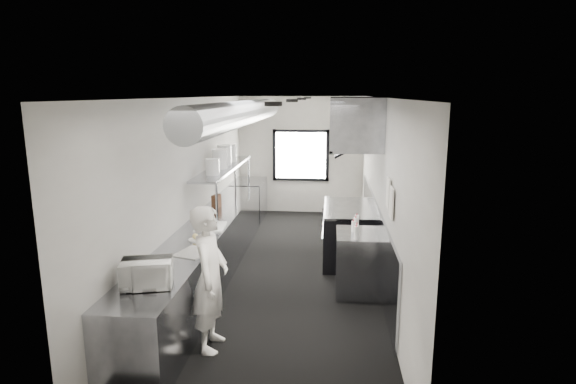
% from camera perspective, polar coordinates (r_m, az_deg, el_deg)
% --- Properties ---
extents(floor, '(3.00, 8.00, 0.01)m').
position_cam_1_polar(floor, '(7.80, -0.42, -9.62)').
color(floor, black).
rests_on(floor, ground).
extents(ceiling, '(3.00, 8.00, 0.01)m').
position_cam_1_polar(ceiling, '(7.26, -0.45, 11.41)').
color(ceiling, silver).
rests_on(ceiling, wall_back).
extents(wall_back, '(3.00, 0.02, 2.80)m').
position_cam_1_polar(wall_back, '(11.34, 1.57, 4.49)').
color(wall_back, beige).
rests_on(wall_back, floor).
extents(wall_front, '(3.00, 0.02, 2.80)m').
position_cam_1_polar(wall_front, '(3.61, -6.86, -12.05)').
color(wall_front, beige).
rests_on(wall_front, floor).
extents(wall_left, '(0.02, 8.00, 2.80)m').
position_cam_1_polar(wall_left, '(7.70, -11.62, 0.70)').
color(wall_left, beige).
rests_on(wall_left, floor).
extents(wall_right, '(0.02, 8.00, 2.80)m').
position_cam_1_polar(wall_right, '(7.41, 11.19, 0.29)').
color(wall_right, beige).
rests_on(wall_right, floor).
extents(wall_cladding, '(0.03, 5.50, 1.10)m').
position_cam_1_polar(wall_cladding, '(7.91, 10.58, -5.31)').
color(wall_cladding, gray).
rests_on(wall_cladding, wall_right).
extents(hvac_duct, '(0.40, 6.40, 0.40)m').
position_cam_1_polar(hvac_duct, '(7.76, -5.37, 9.55)').
color(hvac_duct, '#93989B').
rests_on(hvac_duct, ceiling).
extents(service_window, '(1.36, 0.05, 1.25)m').
position_cam_1_polar(service_window, '(11.31, 1.56, 4.46)').
color(service_window, white).
rests_on(service_window, wall_back).
extents(exhaust_hood, '(0.81, 2.20, 0.88)m').
position_cam_1_polar(exhaust_hood, '(7.95, 8.04, 8.38)').
color(exhaust_hood, gray).
rests_on(exhaust_hood, ceiling).
extents(prep_counter, '(0.70, 6.00, 0.90)m').
position_cam_1_polar(prep_counter, '(7.38, -9.80, -7.35)').
color(prep_counter, gray).
rests_on(prep_counter, floor).
extents(pass_shelf, '(0.45, 3.00, 0.68)m').
position_cam_1_polar(pass_shelf, '(8.55, -7.75, 2.86)').
color(pass_shelf, gray).
rests_on(pass_shelf, prep_counter).
extents(range, '(0.88, 1.60, 0.94)m').
position_cam_1_polar(range, '(8.28, 7.25, -4.99)').
color(range, black).
rests_on(range, floor).
extents(bottle_station, '(0.65, 0.80, 0.90)m').
position_cam_1_polar(bottle_station, '(6.97, 8.55, -8.49)').
color(bottle_station, gray).
rests_on(bottle_station, floor).
extents(far_work_table, '(0.70, 1.20, 0.90)m').
position_cam_1_polar(far_work_table, '(10.86, -4.80, -0.98)').
color(far_work_table, gray).
rests_on(far_work_table, floor).
extents(notice_sheet_a, '(0.02, 0.28, 0.38)m').
position_cam_1_polar(notice_sheet_a, '(6.20, 12.09, -0.11)').
color(notice_sheet_a, white).
rests_on(notice_sheet_a, wall_right).
extents(notice_sheet_b, '(0.02, 0.28, 0.38)m').
position_cam_1_polar(notice_sheet_b, '(5.87, 12.46, -1.29)').
color(notice_sheet_b, white).
rests_on(notice_sheet_b, wall_right).
extents(line_cook, '(0.41, 0.61, 1.67)m').
position_cam_1_polar(line_cook, '(5.40, -9.45, -10.31)').
color(line_cook, white).
rests_on(line_cook, floor).
extents(microwave, '(0.55, 0.47, 0.28)m').
position_cam_1_polar(microwave, '(5.12, -16.80, -9.45)').
color(microwave, white).
rests_on(microwave, prep_counter).
extents(deli_tub_a, '(0.20, 0.20, 0.11)m').
position_cam_1_polar(deli_tub_a, '(5.47, -17.22, -9.06)').
color(deli_tub_a, '#A7AFA1').
rests_on(deli_tub_a, prep_counter).
extents(deli_tub_b, '(0.13, 0.13, 0.09)m').
position_cam_1_polar(deli_tub_b, '(5.63, -16.83, -8.53)').
color(deli_tub_b, '#A7AFA1').
rests_on(deli_tub_b, prep_counter).
extents(newspaper, '(0.47, 0.53, 0.01)m').
position_cam_1_polar(newspaper, '(6.05, -11.43, -7.20)').
color(newspaper, silver).
rests_on(newspaper, prep_counter).
extents(small_plate, '(0.24, 0.24, 0.02)m').
position_cam_1_polar(small_plate, '(6.54, -11.20, -5.70)').
color(small_plate, white).
rests_on(small_plate, prep_counter).
extents(pastry, '(0.08, 0.08, 0.08)m').
position_cam_1_polar(pastry, '(6.53, -11.22, -5.30)').
color(pastry, '#E2C976').
rests_on(pastry, small_plate).
extents(cutting_board, '(0.46, 0.58, 0.02)m').
position_cam_1_polar(cutting_board, '(7.12, -9.39, -4.17)').
color(cutting_board, white).
rests_on(cutting_board, prep_counter).
extents(knife_block, '(0.14, 0.23, 0.23)m').
position_cam_1_polar(knife_block, '(8.29, -8.70, -1.11)').
color(knife_block, '#522F1D').
rests_on(knife_block, prep_counter).
extents(plate_stack_a, '(0.26, 0.26, 0.26)m').
position_cam_1_polar(plate_stack_a, '(7.67, -9.16, 3.05)').
color(plate_stack_a, white).
rests_on(plate_stack_a, pass_shelf).
extents(plate_stack_b, '(0.32, 0.32, 0.34)m').
position_cam_1_polar(plate_stack_b, '(8.28, -8.28, 4.00)').
color(plate_stack_b, white).
rests_on(plate_stack_b, pass_shelf).
extents(plate_stack_c, '(0.32, 0.32, 0.37)m').
position_cam_1_polar(plate_stack_c, '(8.71, -7.74, 4.48)').
color(plate_stack_c, white).
rests_on(plate_stack_c, pass_shelf).
extents(plate_stack_d, '(0.25, 0.25, 0.33)m').
position_cam_1_polar(plate_stack_d, '(9.16, -6.93, 4.74)').
color(plate_stack_d, white).
rests_on(plate_stack_d, pass_shelf).
extents(squeeze_bottle_a, '(0.07, 0.07, 0.18)m').
position_cam_1_polar(squeeze_bottle_a, '(6.50, 8.27, -4.95)').
color(squeeze_bottle_a, white).
rests_on(squeeze_bottle_a, bottle_station).
extents(squeeze_bottle_b, '(0.07, 0.07, 0.16)m').
position_cam_1_polar(squeeze_bottle_b, '(6.68, 8.36, -4.57)').
color(squeeze_bottle_b, white).
rests_on(squeeze_bottle_b, bottle_station).
extents(squeeze_bottle_c, '(0.06, 0.06, 0.16)m').
position_cam_1_polar(squeeze_bottle_c, '(6.84, 7.94, -4.17)').
color(squeeze_bottle_c, white).
rests_on(squeeze_bottle_c, bottle_station).
extents(squeeze_bottle_d, '(0.06, 0.06, 0.18)m').
position_cam_1_polar(squeeze_bottle_d, '(6.96, 8.21, -3.82)').
color(squeeze_bottle_d, white).
rests_on(squeeze_bottle_d, bottle_station).
extents(squeeze_bottle_e, '(0.07, 0.07, 0.19)m').
position_cam_1_polar(squeeze_bottle_e, '(7.10, 8.35, -3.50)').
color(squeeze_bottle_e, white).
rests_on(squeeze_bottle_e, bottle_station).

